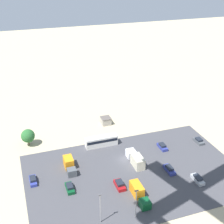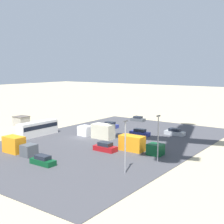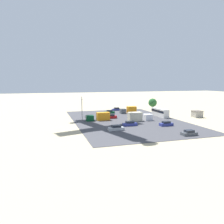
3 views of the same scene
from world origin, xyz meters
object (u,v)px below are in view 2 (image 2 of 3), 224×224
Objects in this scene: parked_car_3 at (138,119)px; parked_car_5 at (140,133)px; parked_truck_0 at (138,145)px; shed_building at (21,121)px; parked_car_0 at (175,132)px; parked_car_1 at (110,125)px; bus at (38,128)px; parked_truck_2 at (98,131)px; parked_truck_1 at (18,146)px; parked_car_4 at (43,161)px; parked_car_2 at (105,147)px.

parked_car_3 is 19.15m from parked_car_5.
parked_truck_0 is at bearing 29.82° from parked_car_5.
parked_car_0 is (-13.03, 38.16, -0.57)m from shed_building.
parked_car_1 is at bearing 94.75° from parked_car_0.
bus is 13.86m from parked_truck_2.
bus reaches higher than parked_truck_1.
parked_car_5 is (-27.65, 1.41, -0.01)m from parked_car_4.
parked_car_3 is 0.46× the size of parked_truck_2.
bus is 23.20m from parked_car_5.
shed_building is at bearing -122.76° from parked_car_4.
parked_car_0 is 33.54m from parked_car_4.
parked_car_3 is 0.89× the size of parked_car_5.
parked_car_4 reaches higher than parked_car_3.
parked_truck_1 is (30.83, -16.24, 0.71)m from parked_car_0.
shed_building is 0.40× the size of parked_truck_2.
parked_truck_0 reaches higher than parked_car_0.
parked_truck_0 is (-3.08, 5.30, 0.62)m from parked_car_2.
parked_truck_2 is (-4.81, -13.32, 0.14)m from parked_truck_0.
bus reaches higher than parked_truck_0.
shed_building is at bearing 77.82° from parked_car_2.
parked_car_1 is at bearing 34.02° from parked_car_2.
parked_truck_2 reaches higher than parked_car_0.
parked_car_0 is 17.35m from parked_car_1.
parked_car_5 is (5.00, -6.27, -0.02)m from parked_car_0.
parked_car_1 is 0.93× the size of parked_car_5.
parked_truck_0 is at bearing 83.88° from shed_building.
parked_car_3 is at bearing 138.24° from shed_building.
parked_truck_0 is (17.20, 0.72, 0.66)m from parked_car_0.
parked_truck_1 reaches higher than shed_building.
parked_truck_1 is at bearing -51.21° from parked_truck_0.
parked_truck_1 reaches higher than parked_car_4.
shed_building is 23.88m from parked_car_1.
parked_car_1 is (1.44, -17.29, -0.02)m from parked_car_0.
parked_car_2 is (20.28, -4.58, 0.04)m from parked_car_0.
parked_car_0 is (-18.82, 24.88, -1.09)m from bus.
parked_truck_0 is 14.17m from parked_truck_2.
parked_car_4 is at bearing 166.75° from parked_car_0.
parked_truck_2 is at bearing 27.62° from bus.
parked_car_1 is at bearing -131.18° from parked_truck_0.
shed_building is 0.77× the size of parked_car_0.
parked_car_5 is (-15.29, -1.70, -0.06)m from parked_car_2.
parked_truck_0 is (4.17, 38.89, 0.09)m from shed_building.
parked_car_2 is 1.07× the size of parked_car_3.
parked_car_5 is 27.70m from parked_truck_1.
bus reaches higher than parked_truck_2.
shed_building is 0.82× the size of parked_car_2.
parked_car_5 reaches higher than parked_car_3.
shed_building is 36.25m from parked_car_4.
parked_truck_1 is at bearing 50.92° from shed_building.
parked_car_1 is at bearing 23.20° from parked_truck_2.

